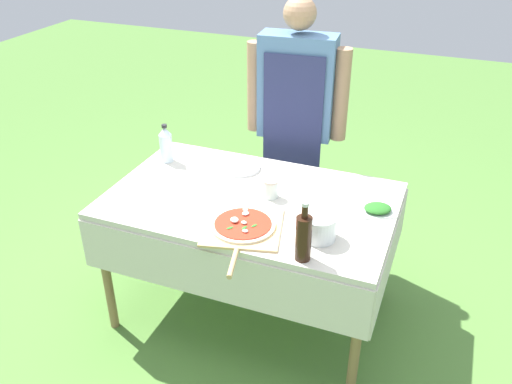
# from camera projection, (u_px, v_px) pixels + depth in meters

# --- Properties ---
(ground_plane) EXTENTS (12.00, 12.00, 0.00)m
(ground_plane) POSITION_uv_depth(u_px,v_px,m) (251.00, 310.00, 3.23)
(ground_plane) COLOR #517F38
(prep_table) EXTENTS (1.50, 0.94, 0.78)m
(prep_table) POSITION_uv_depth(u_px,v_px,m) (251.00, 211.00, 2.88)
(prep_table) COLOR beige
(prep_table) RESTS_ON ground
(person_cook) EXTENTS (0.62, 0.24, 1.67)m
(person_cook) POSITION_uv_depth(u_px,v_px,m) (296.00, 112.00, 3.33)
(person_cook) COLOR #333D56
(person_cook) RESTS_ON ground
(pizza_on_peel) EXTENTS (0.44, 0.59, 0.05)m
(pizza_on_peel) POSITION_uv_depth(u_px,v_px,m) (243.00, 227.00, 2.57)
(pizza_on_peel) COLOR tan
(pizza_on_peel) RESTS_ON prep_table
(oil_bottle) EXTENTS (0.07, 0.07, 0.29)m
(oil_bottle) POSITION_uv_depth(u_px,v_px,m) (304.00, 237.00, 2.32)
(oil_bottle) COLOR black
(oil_bottle) RESTS_ON prep_table
(water_bottle) EXTENTS (0.08, 0.08, 0.23)m
(water_bottle) POSITION_uv_depth(u_px,v_px,m) (166.00, 144.00, 3.15)
(water_bottle) COLOR silver
(water_bottle) RESTS_ON prep_table
(herb_container) EXTENTS (0.20, 0.19, 0.04)m
(herb_container) POSITION_uv_depth(u_px,v_px,m) (378.00, 209.00, 2.70)
(herb_container) COLOR silver
(herb_container) RESTS_ON prep_table
(mixing_tub) EXTENTS (0.16, 0.16, 0.12)m
(mixing_tub) POSITION_uv_depth(u_px,v_px,m) (319.00, 227.00, 2.49)
(mixing_tub) COLOR silver
(mixing_tub) RESTS_ON prep_table
(plate_stack) EXTENTS (0.23, 0.23, 0.02)m
(plate_stack) POSITION_uv_depth(u_px,v_px,m) (241.00, 167.00, 3.11)
(plate_stack) COLOR white
(plate_stack) RESTS_ON prep_table
(sauce_jar) EXTENTS (0.08, 0.08, 0.10)m
(sauce_jar) POSITION_uv_depth(u_px,v_px,m) (271.00, 190.00, 2.82)
(sauce_jar) COLOR silver
(sauce_jar) RESTS_ON prep_table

